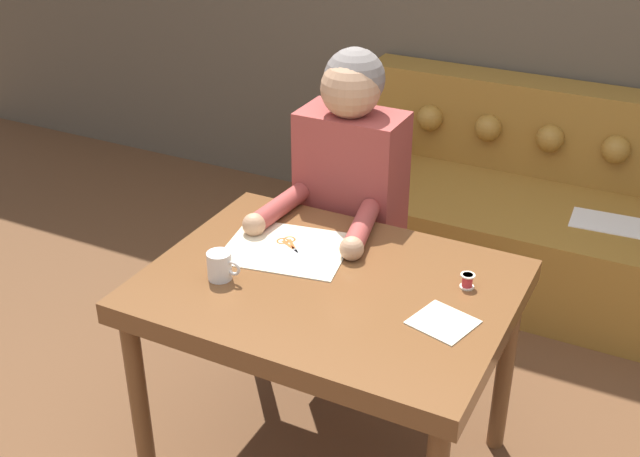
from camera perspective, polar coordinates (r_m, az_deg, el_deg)
dining_table at (r=2.52m, az=0.62°, el=-5.40°), size 1.11×0.85×0.76m
couch at (r=3.94m, az=14.91°, el=0.79°), size 1.89×0.87×0.88m
person at (r=3.02m, az=2.09°, el=0.77°), size 0.45×0.59×1.32m
pattern_paper_main at (r=2.64m, az=-2.39°, el=-1.42°), size 0.44×0.38×0.00m
pattern_paper_offcut at (r=2.31m, az=8.74°, el=-6.61°), size 0.20×0.19×0.00m
scissors at (r=2.66m, az=-2.08°, el=-1.24°), size 0.18×0.15×0.01m
mug at (r=2.48m, az=-7.16°, el=-2.68°), size 0.11×0.08×0.09m
thread_spool at (r=2.47m, az=10.43°, el=-3.68°), size 0.04×0.04×0.05m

